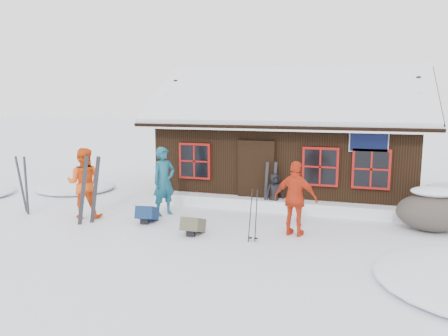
{
  "coord_description": "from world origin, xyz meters",
  "views": [
    {
      "loc": [
        3.9,
        -10.31,
        3.28
      ],
      "look_at": [
        0.11,
        1.67,
        1.3
      ],
      "focal_mm": 35.0,
      "sensor_mm": 36.0,
      "label": 1
    }
  ],
  "objects": [
    {
      "name": "ground",
      "position": [
        0.0,
        0.0,
        0.0
      ],
      "size": [
        120.0,
        120.0,
        0.0
      ],
      "primitive_type": "plane",
      "color": "white",
      "rests_on": "ground"
    },
    {
      "name": "ski_pair_left",
      "position": [
        -2.92,
        -0.6,
        0.88
      ],
      "size": [
        0.59,
        0.37,
        1.86
      ],
      "rotation": [
        0.0,
        0.0,
        0.54
      ],
      "color": "black",
      "rests_on": "ground"
    },
    {
      "name": "backpack_olive",
      "position": [
        0.07,
        -0.7,
        0.16
      ],
      "size": [
        0.46,
        0.61,
        0.33
      ],
      "primitive_type": "cube",
      "rotation": [
        0.0,
        0.0,
        0.0
      ],
      "color": "#504B39",
      "rests_on": "ground"
    },
    {
      "name": "mountain_hut",
      "position": [
        1.5,
        4.98,
        1.58
      ],
      "size": [
        8.9,
        6.09,
        4.42
      ],
      "color": "black",
      "rests_on": "ground"
    },
    {
      "name": "ski_pair_mid",
      "position": [
        -5.39,
        -0.22,
        0.81
      ],
      "size": [
        0.57,
        0.26,
        1.71
      ],
      "rotation": [
        0.0,
        0.0,
        -0.35
      ],
      "color": "black",
      "rests_on": "ground"
    },
    {
      "name": "snow_mounds",
      "position": [
        1.65,
        1.86,
        0.0
      ],
      "size": [
        20.6,
        13.2,
        0.48
      ],
      "color": "white",
      "rests_on": "ground"
    },
    {
      "name": "boulder",
      "position": [
        5.68,
        1.4,
        0.51
      ],
      "size": [
        1.71,
        1.29,
        1.0
      ],
      "color": "#4D453E",
      "rests_on": "ground"
    },
    {
      "name": "skier_orange_left",
      "position": [
        -3.4,
        -0.14,
        0.98
      ],
      "size": [
        1.14,
        1.0,
        1.97
      ],
      "primitive_type": "imported",
      "rotation": [
        0.0,
        0.0,
        3.45
      ],
      "color": "#EC4F10",
      "rests_on": "ground"
    },
    {
      "name": "skier_teal",
      "position": [
        -1.4,
        0.79,
        0.98
      ],
      "size": [
        0.77,
        0.85,
        1.96
      ],
      "primitive_type": "imported",
      "rotation": [
        0.0,
        0.0,
        1.02
      ],
      "color": "#144D62",
      "rests_on": "ground"
    },
    {
      "name": "skier_crouched",
      "position": [
        1.51,
        2.2,
        0.56
      ],
      "size": [
        0.65,
        0.61,
        1.12
      ],
      "primitive_type": "imported",
      "rotation": [
        0.0,
        0.0,
        0.64
      ],
      "color": "black",
      "rests_on": "ground"
    },
    {
      "name": "skier_orange_right",
      "position": [
        2.46,
        -0.01,
        0.92
      ],
      "size": [
        1.14,
        0.64,
        1.83
      ],
      "primitive_type": "imported",
      "rotation": [
        0.0,
        0.0,
        2.95
      ],
      "color": "red",
      "rests_on": "ground"
    },
    {
      "name": "ski_poles",
      "position": [
        1.59,
        -0.77,
        0.6
      ],
      "size": [
        0.23,
        0.11,
        1.28
      ],
      "color": "black",
      "rests_on": "ground"
    },
    {
      "name": "ski_pair_right",
      "position": [
        1.38,
        2.2,
        0.7
      ],
      "size": [
        0.37,
        0.22,
        1.51
      ],
      "rotation": [
        0.0,
        0.0,
        0.49
      ],
      "color": "black",
      "rests_on": "ground"
    },
    {
      "name": "backpack_blue",
      "position": [
        -1.5,
        -0.07,
        0.17
      ],
      "size": [
        0.56,
        0.69,
        0.34
      ],
      "primitive_type": "cube",
      "rotation": [
        0.0,
        0.0,
        0.14
      ],
      "color": "navy",
      "rests_on": "ground"
    },
    {
      "name": "snow_drift",
      "position": [
        1.5,
        2.25,
        0.17
      ],
      "size": [
        7.6,
        0.6,
        0.35
      ],
      "primitive_type": "cube",
      "color": "white",
      "rests_on": "ground"
    }
  ]
}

